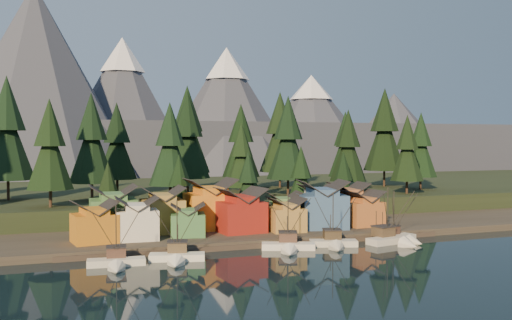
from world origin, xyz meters
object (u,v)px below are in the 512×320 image
object	(u,v)px
boat_6	(400,231)
house_front_0	(94,221)
boat_4	(334,235)
boat_3	(288,239)
boat_5	(394,232)
boat_0	(116,254)
boat_1	(177,249)
house_front_1	(137,217)
house_back_0	(113,208)
house_back_1	(162,209)

from	to	relation	value
boat_6	house_front_0	xyz separation A→B (m)	(-60.78, 12.79, 3.42)
boat_4	boat_3	bearing A→B (deg)	-160.74
boat_4	boat_5	xyz separation A→B (m)	(12.90, -1.49, 0.18)
boat_4	boat_0	bearing A→B (deg)	-156.97
house_front_0	boat_3	bearing A→B (deg)	-29.30
boat_0	boat_5	size ratio (longest dim) A/B	0.88
boat_1	boat_4	distance (m)	32.48
boat_6	house_front_1	size ratio (longest dim) A/B	1.36
house_back_0	house_front_1	bearing A→B (deg)	-65.93
house_front_1	house_back_1	bearing A→B (deg)	49.49
boat_4	boat_5	distance (m)	12.99
house_front_0	house_back_1	bearing A→B (deg)	17.96
boat_1	house_front_1	xyz separation A→B (m)	(-4.49, 16.54, 3.65)
boat_3	house_front_1	distance (m)	30.57
boat_6	house_front_0	world-z (taller)	boat_6
boat_4	house_back_0	world-z (taller)	house_back_0
boat_0	house_front_1	xyz separation A→B (m)	(5.91, 17.06, 3.83)
boat_0	boat_4	distance (m)	42.89
boat_5	house_front_1	world-z (taller)	boat_5
boat_0	boat_6	size ratio (longest dim) A/B	0.96
boat_0	house_front_0	distance (m)	16.98
boat_6	house_front_1	bearing A→B (deg)	150.16
boat_0	boat_3	bearing A→B (deg)	11.17
boat_5	house_back_1	bearing A→B (deg)	141.35
boat_0	boat_6	xyz separation A→B (m)	(58.51, 3.65, 0.18)
boat_1	house_front_0	distance (m)	20.64
boat_3	boat_6	bearing A→B (deg)	22.21
house_front_1	house_back_0	distance (m)	9.46
boat_6	house_front_0	size ratio (longest dim) A/B	1.31
house_front_1	house_back_0	size ratio (longest dim) A/B	0.85
boat_1	boat_6	world-z (taller)	boat_1
boat_6	house_front_0	distance (m)	62.20
boat_0	boat_3	world-z (taller)	boat_3
boat_4	boat_5	world-z (taller)	boat_5
boat_3	boat_5	distance (m)	22.90
house_front_0	boat_4	bearing A→B (deg)	-24.89
boat_5	house_back_0	xyz separation A→B (m)	(-53.40, 24.14, 4.37)
house_front_0	house_back_0	xyz separation A→B (m)	(4.55, 9.30, 1.16)
boat_5	house_front_0	size ratio (longest dim) A/B	1.42
boat_0	house_front_1	size ratio (longest dim) A/B	1.30
boat_4	house_back_1	xyz separation A→B (m)	(-30.41, 20.60, 4.30)
boat_5	house_front_0	world-z (taller)	boat_5
boat_1	boat_6	bearing A→B (deg)	18.62
boat_5	house_front_0	bearing A→B (deg)	154.02
boat_5	house_back_1	distance (m)	48.79
boat_6	boat_0	bearing A→B (deg)	168.03
house_front_1	house_back_1	world-z (taller)	house_back_1
boat_0	boat_4	size ratio (longest dim) A/B	0.95
boat_1	house_back_1	size ratio (longest dim) A/B	1.22
boat_0	boat_5	distance (m)	55.70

